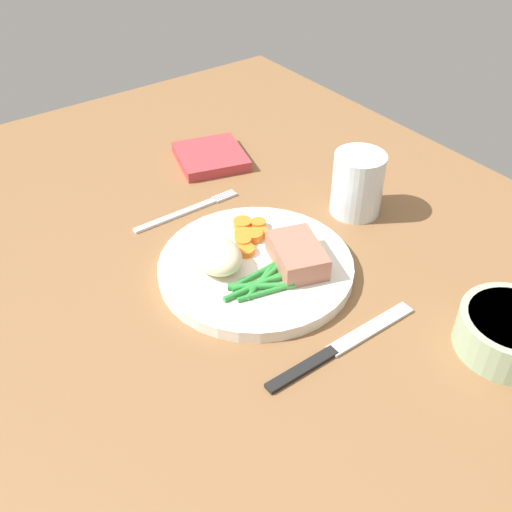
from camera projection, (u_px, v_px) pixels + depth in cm
name	position (u px, v px, depth cm)	size (l,w,h in cm)	color
dining_table	(256.00, 278.00, 75.01)	(120.00, 90.00, 2.00)	brown
dinner_plate	(256.00, 267.00, 73.85)	(24.33, 24.33, 1.60)	white
meat_portion	(297.00, 255.00, 72.11)	(8.21, 5.52, 2.95)	#A86B56
mashed_potatoes	(216.00, 255.00, 71.57)	(7.46, 5.81, 3.65)	beige
carrot_slices	(249.00, 235.00, 77.00)	(7.31, 6.83, 1.10)	orange
green_beans	(261.00, 282.00, 70.02)	(5.43, 9.96, 0.78)	#2D8C38
fork	(186.00, 211.00, 84.50)	(1.44, 16.60, 0.40)	silver
knife	(339.00, 348.00, 64.21)	(1.70, 20.50, 0.64)	black
water_glass	(357.00, 188.00, 82.54)	(7.16, 7.16, 9.00)	silver
salad_bowl	(510.00, 330.00, 63.04)	(11.28, 11.28, 4.42)	#99B28C
napkin	(211.00, 157.00, 95.43)	(10.84, 10.30, 1.68)	#B2383D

